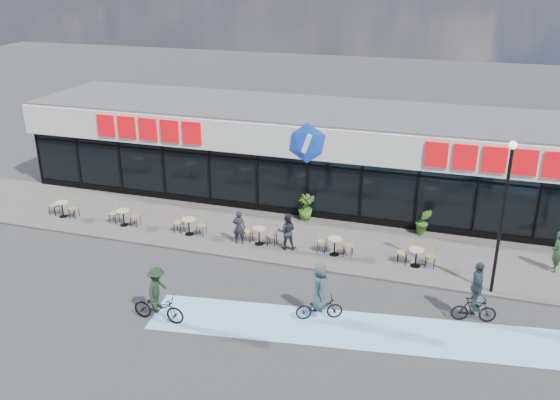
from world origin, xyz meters
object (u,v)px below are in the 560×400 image
at_px(patron_right, 287,231).
at_px(cyclist_a, 320,298).
at_px(cyclist_b, 476,296).
at_px(lamp_post, 504,207).
at_px(potted_plant_right, 423,221).
at_px(potted_plant_mid, 307,207).
at_px(bistro_set_0, 63,207).
at_px(pedestrian_a, 557,251).
at_px(potted_plant_left, 305,207).
at_px(patron_left, 239,227).

relative_size(patron_right, cyclist_a, 0.76).
bearing_deg(cyclist_b, lamp_post, 73.61).
bearing_deg(potted_plant_right, potted_plant_mid, 178.87).
distance_m(bistro_set_0, cyclist_b, 19.00).
bearing_deg(cyclist_b, cyclist_a, -164.36).
distance_m(potted_plant_mid, potted_plant_right, 5.33).
bearing_deg(lamp_post, cyclist_a, -148.18).
xyz_separation_m(lamp_post, pedestrian_a, (2.36, 2.39, -2.52)).
height_order(potted_plant_mid, pedestrian_a, pedestrian_a).
xyz_separation_m(bistro_set_0, cyclist_b, (18.71, -3.33, 0.42)).
height_order(cyclist_a, cyclist_b, cyclist_b).
bearing_deg(potted_plant_left, lamp_post, -27.63).
bearing_deg(potted_plant_left, cyclist_b, -40.00).
height_order(bistro_set_0, patron_right, patron_right).
height_order(patron_left, cyclist_a, cyclist_a).
relative_size(lamp_post, pedestrian_a, 3.41).
distance_m(potted_plant_left, patron_right, 3.23).
height_order(lamp_post, potted_plant_left, lamp_post).
xyz_separation_m(lamp_post, cyclist_b, (-0.62, -2.09, -2.49)).
relative_size(lamp_post, bistro_set_0, 3.72).
relative_size(potted_plant_right, cyclist_a, 0.60).
height_order(potted_plant_right, cyclist_a, cyclist_a).
distance_m(potted_plant_left, potted_plant_mid, 0.11).
height_order(bistro_set_0, potted_plant_mid, potted_plant_mid).
relative_size(potted_plant_right, pedestrian_a, 0.74).
xyz_separation_m(lamp_post, cyclist_a, (-5.64, -3.50, -2.64)).
height_order(patron_right, pedestrian_a, pedestrian_a).
xyz_separation_m(potted_plant_left, cyclist_b, (7.65, -6.42, 0.27)).
relative_size(patron_right, pedestrian_a, 0.95).
bearing_deg(cyclist_a, cyclist_b, 15.64).
relative_size(bistro_set_0, potted_plant_mid, 1.25).
bearing_deg(patron_right, pedestrian_a, 171.08).
relative_size(potted_plant_mid, pedestrian_a, 0.74).
distance_m(patron_left, patron_right, 2.10).
height_order(lamp_post, pedestrian_a, lamp_post).
xyz_separation_m(potted_plant_mid, patron_left, (-2.11, -3.41, 0.14)).
bearing_deg(pedestrian_a, lamp_post, -43.15).
bearing_deg(potted_plant_mid, cyclist_a, -72.16).
bearing_deg(patron_left, potted_plant_left, -132.80).
distance_m(potted_plant_left, potted_plant_right, 5.42).
bearing_deg(cyclist_b, patron_left, 162.45).
bearing_deg(cyclist_a, bistro_set_0, 160.92).
relative_size(lamp_post, potted_plant_right, 4.58).
bearing_deg(potted_plant_left, bistro_set_0, -164.38).
distance_m(patron_right, cyclist_b, 8.22).
relative_size(lamp_post, patron_right, 3.60).
bearing_deg(potted_plant_left, patron_left, -120.97).
bearing_deg(patron_left, cyclist_a, 124.31).
bearing_deg(bistro_set_0, potted_plant_left, 15.62).
bearing_deg(cyclist_b, potted_plant_mid, 139.45).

